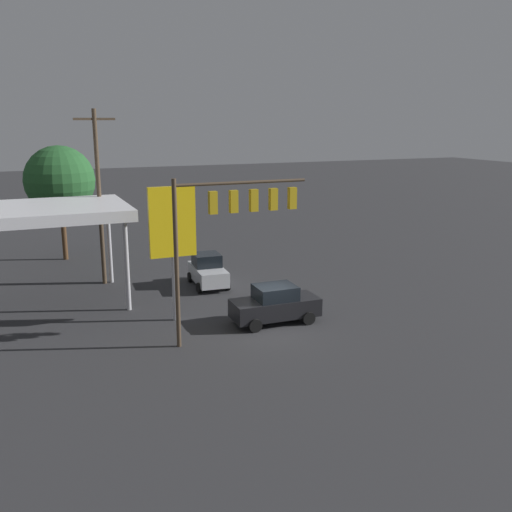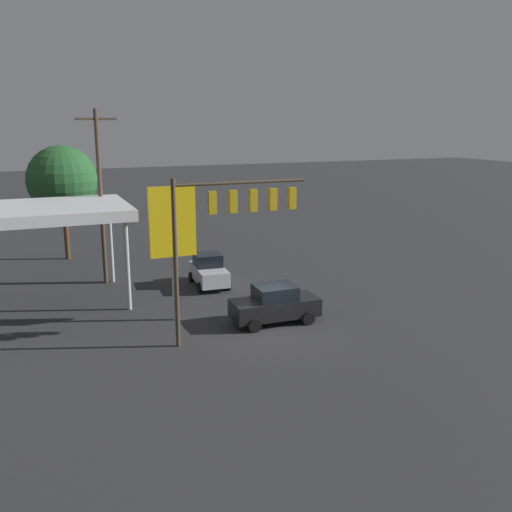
# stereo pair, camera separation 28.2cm
# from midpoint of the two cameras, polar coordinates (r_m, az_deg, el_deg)

# --- Properties ---
(ground_plane) EXTENTS (200.00, 200.00, 0.00)m
(ground_plane) POSITION_cam_midpoint_polar(r_m,az_deg,el_deg) (28.23, 1.85, -7.20)
(ground_plane) COLOR #2D2D30
(traffic_signal_assembly) EXTENTS (6.29, 0.43, 7.55)m
(traffic_signal_assembly) POSITION_cam_midpoint_polar(r_m,az_deg,el_deg) (25.47, -2.25, 4.02)
(traffic_signal_assembly) COLOR #473828
(traffic_signal_assembly) RESTS_ON ground
(utility_pole) EXTENTS (2.40, 0.26, 10.60)m
(utility_pole) POSITION_cam_midpoint_polar(r_m,az_deg,el_deg) (35.84, -15.07, 6.01)
(utility_pole) COLOR #473828
(utility_pole) RESTS_ON ground
(gas_station_canopy) EXTENTS (10.46, 7.07, 5.45)m
(gas_station_canopy) POSITION_cam_midpoint_polar(r_m,az_deg,el_deg) (32.86, -21.61, 3.99)
(gas_station_canopy) COLOR silver
(gas_station_canopy) RESTS_ON ground
(price_sign) EXTENTS (2.33, 0.27, 6.83)m
(price_sign) POSITION_cam_midpoint_polar(r_m,az_deg,el_deg) (28.35, -8.08, 2.87)
(price_sign) COLOR #B7B7BC
(price_sign) RESTS_ON ground
(hatchback_crossing) EXTENTS (2.17, 3.91, 1.97)m
(hatchback_crossing) POSITION_cam_midpoint_polar(r_m,az_deg,el_deg) (35.07, -4.53, -1.47)
(hatchback_crossing) COLOR silver
(hatchback_crossing) RESTS_ON ground
(sedan_waiting) EXTENTS (4.45, 2.15, 1.93)m
(sedan_waiting) POSITION_cam_midpoint_polar(r_m,az_deg,el_deg) (28.67, 2.18, -4.85)
(sedan_waiting) COLOR black
(sedan_waiting) RESTS_ON ground
(street_tree) EXTENTS (4.93, 4.93, 8.24)m
(street_tree) POSITION_cam_midpoint_polar(r_m,az_deg,el_deg) (43.18, -18.64, 7.18)
(street_tree) COLOR #4C331E
(street_tree) RESTS_ON ground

